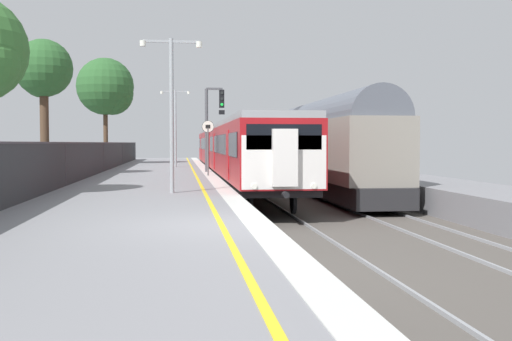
# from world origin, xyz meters

# --- Properties ---
(ground) EXTENTS (17.40, 110.00, 1.21)m
(ground) POSITION_xyz_m (2.64, 0.00, -0.61)
(ground) COLOR gray
(commuter_train_at_platform) EXTENTS (2.83, 39.11, 3.81)m
(commuter_train_at_platform) POSITION_xyz_m (2.10, 26.11, 1.27)
(commuter_train_at_platform) COLOR maroon
(commuter_train_at_platform) RESTS_ON ground
(freight_train_adjacent_track) EXTENTS (2.60, 52.98, 4.72)m
(freight_train_adjacent_track) POSITION_xyz_m (6.10, 35.03, 1.58)
(freight_train_adjacent_track) COLOR #232326
(freight_train_adjacent_track) RESTS_ON ground
(signal_gantry) EXTENTS (1.10, 0.24, 4.69)m
(signal_gantry) POSITION_xyz_m (0.63, 22.15, 2.94)
(signal_gantry) COLOR #47474C
(signal_gantry) RESTS_ON ground
(speed_limit_sign) EXTENTS (0.59, 0.08, 2.73)m
(speed_limit_sign) POSITION_xyz_m (0.25, 18.35, 1.74)
(speed_limit_sign) COLOR #59595B
(speed_limit_sign) RESTS_ON ground
(platform_lamp_mid) EXTENTS (2.00, 0.20, 5.00)m
(platform_lamp_mid) POSITION_xyz_m (-1.41, 7.99, 2.99)
(platform_lamp_mid) COLOR #93999E
(platform_lamp_mid) RESTS_ON ground
(platform_lamp_far) EXTENTS (2.00, 0.20, 5.19)m
(platform_lamp_far) POSITION_xyz_m (-1.41, 29.73, 3.09)
(platform_lamp_far) COLOR #93999E
(platform_lamp_far) RESTS_ON ground
(background_tree_centre) EXTENTS (2.86, 2.87, 6.77)m
(background_tree_centre) POSITION_xyz_m (-7.87, 19.64, 5.16)
(background_tree_centre) COLOR #473323
(background_tree_centre) RESTS_ON ground
(background_tree_right) EXTENTS (4.36, 4.36, 8.13)m
(background_tree_right) POSITION_xyz_m (-6.62, 36.17, 5.77)
(background_tree_right) COLOR #473323
(background_tree_right) RESTS_ON ground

